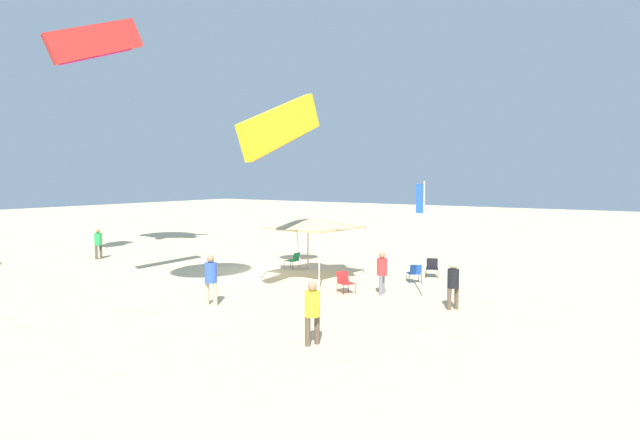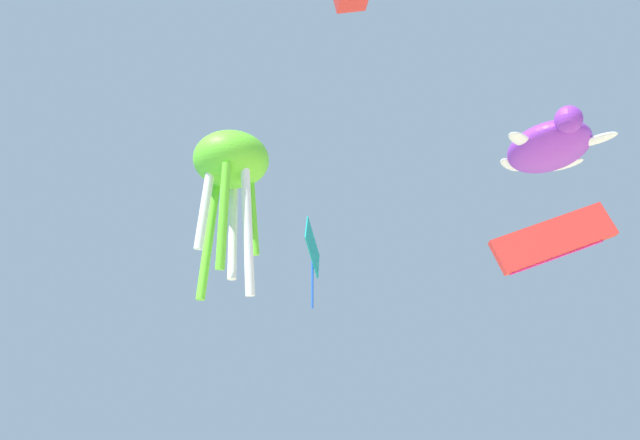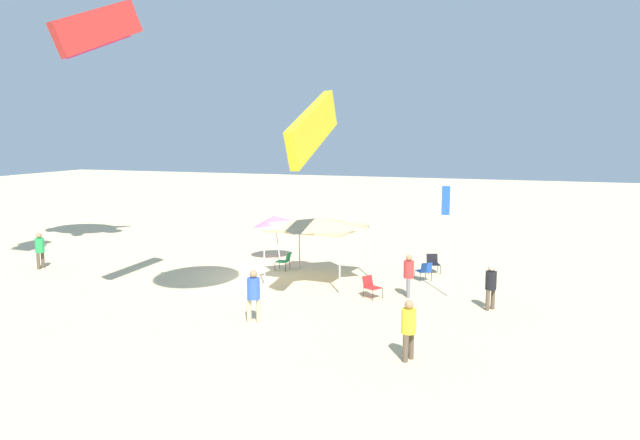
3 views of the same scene
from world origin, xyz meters
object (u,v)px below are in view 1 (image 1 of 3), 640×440
(folding_chair_near_cooler, at_px, (294,259))
(person_by_tent, at_px, (312,308))
(banner_flag, at_px, (422,228))
(person_near_umbrella, at_px, (98,241))
(kite_parafoil_red, at_px, (95,41))
(person_watching_sky, at_px, (382,270))
(beach_umbrella, at_px, (296,225))
(folding_chair_facing_ocean, at_px, (432,267))
(folding_chair_left_of_tent, at_px, (415,272))
(person_kite_handler, at_px, (211,276))
(canopy_tent, at_px, (313,223))
(kite_parafoil_yellow, at_px, (281,127))
(person_beachcomber, at_px, (453,282))
(folding_chair_right_of_tent, at_px, (345,281))

(folding_chair_near_cooler, bearing_deg, person_by_tent, 38.74)
(folding_chair_near_cooler, bearing_deg, banner_flag, 74.23)
(person_near_umbrella, xyz_separation_m, kite_parafoil_red, (-7.80, 5.02, 8.54))
(banner_flag, height_order, kite_parafoil_red, kite_parafoil_red)
(banner_flag, relative_size, person_by_tent, 2.53)
(person_watching_sky, bearing_deg, beach_umbrella, 44.49)
(folding_chair_facing_ocean, relative_size, folding_chair_left_of_tent, 1.00)
(person_kite_handler, bearing_deg, canopy_tent, -105.54)
(banner_flag, xyz_separation_m, kite_parafoil_yellow, (4.38, 2.92, 3.74))
(canopy_tent, distance_m, folding_chair_near_cooler, 3.13)
(kite_parafoil_yellow, xyz_separation_m, kite_parafoil_red, (6.08, 3.41, 3.20))
(person_beachcomber, height_order, person_kite_handler, person_kite_handler)
(folding_chair_right_of_tent, distance_m, kite_parafoil_yellow, 6.34)
(canopy_tent, distance_m, person_kite_handler, 6.38)
(canopy_tent, relative_size, banner_flag, 0.85)
(folding_chair_right_of_tent, height_order, folding_chair_left_of_tent, same)
(kite_parafoil_red, bearing_deg, person_near_umbrella, -118.24)
(folding_chair_left_of_tent, relative_size, kite_parafoil_yellow, 0.18)
(person_watching_sky, bearing_deg, person_kite_handler, 126.21)
(folding_chair_facing_ocean, distance_m, banner_flag, 4.54)
(kite_parafoil_yellow, distance_m, kite_parafoil_red, 7.67)
(folding_chair_right_of_tent, relative_size, person_by_tent, 0.48)
(person_watching_sky, height_order, kite_parafoil_red, kite_parafoil_red)
(beach_umbrella, bearing_deg, folding_chair_right_of_tent, 139.56)
(person_beachcomber, bearing_deg, folding_chair_facing_ocean, 62.72)
(person_kite_handler, height_order, person_by_tent, person_kite_handler)
(canopy_tent, relative_size, person_near_umbrella, 2.21)
(person_beachcomber, xyz_separation_m, kite_parafoil_yellow, (6.08, 1.58, 5.37))
(person_watching_sky, bearing_deg, folding_chair_right_of_tent, 98.92)
(person_kite_handler, relative_size, person_near_umbrella, 1.06)
(person_near_umbrella, xyz_separation_m, kite_parafoil_yellow, (-13.88, 1.61, 5.34))
(person_kite_handler, height_order, person_near_umbrella, person_kite_handler)
(folding_chair_facing_ocean, bearing_deg, canopy_tent, -166.24)
(folding_chair_near_cooler, height_order, folding_chair_facing_ocean, same)
(person_beachcomber, bearing_deg, folding_chair_left_of_tent, 73.95)
(folding_chair_facing_ocean, relative_size, banner_flag, 0.19)
(person_beachcomber, bearing_deg, folding_chair_right_of_tent, 121.43)
(folding_chair_facing_ocean, bearing_deg, kite_parafoil_yellow, -137.15)
(canopy_tent, xyz_separation_m, person_near_umbrella, (12.77, 2.07, -1.44))
(beach_umbrella, bearing_deg, banner_flag, 154.83)
(folding_chair_near_cooler, bearing_deg, kite_parafoil_yellow, 32.06)
(person_beachcomber, bearing_deg, kite_parafoil_yellow, 138.47)
(person_kite_handler, bearing_deg, folding_chair_left_of_tent, -134.69)
(person_kite_handler, relative_size, kite_parafoil_yellow, 0.38)
(banner_flag, xyz_separation_m, person_watching_sky, (1.36, 0.61, -1.62))
(canopy_tent, relative_size, beach_umbrella, 1.56)
(beach_umbrella, height_order, person_beachcomber, beach_umbrella)
(folding_chair_facing_ocean, xyz_separation_m, folding_chair_right_of_tent, (1.54, 5.00, 0.00))
(canopy_tent, height_order, person_near_umbrella, canopy_tent)
(folding_chair_facing_ocean, distance_m, person_watching_sky, 4.49)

